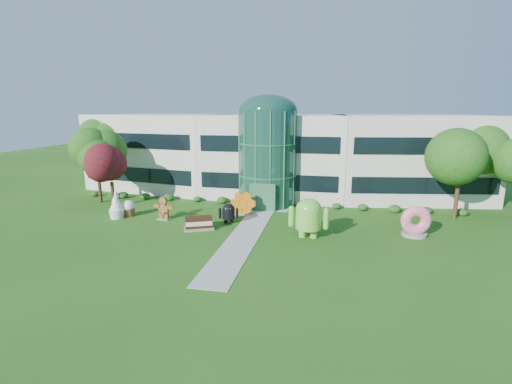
% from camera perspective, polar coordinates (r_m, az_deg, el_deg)
% --- Properties ---
extents(ground, '(140.00, 140.00, 0.00)m').
position_cam_1_polar(ground, '(28.73, -2.35, -7.64)').
color(ground, '#215114').
rests_on(ground, ground).
extents(building, '(46.00, 15.00, 9.30)m').
position_cam_1_polar(building, '(44.95, 3.13, 5.83)').
color(building, beige).
rests_on(building, ground).
extents(atrium, '(6.00, 6.00, 9.80)m').
position_cam_1_polar(atrium, '(39.04, 1.82, 5.18)').
color(atrium, '#194738').
rests_on(atrium, ground).
extents(walkway, '(2.40, 20.00, 0.04)m').
position_cam_1_polar(walkway, '(30.56, -1.45, -6.34)').
color(walkway, '#9E9E93').
rests_on(walkway, ground).
extents(tree_red, '(4.00, 4.00, 6.00)m').
position_cam_1_polar(tree_red, '(40.82, -21.34, 1.95)').
color(tree_red, '#3F0C14').
rests_on(tree_red, ground).
extents(trees_backdrop, '(52.00, 8.00, 8.40)m').
position_cam_1_polar(trees_backdrop, '(40.11, 2.06, 4.37)').
color(trees_backdrop, '#224812').
rests_on(trees_backdrop, ground).
extents(android_green, '(3.40, 2.35, 3.74)m').
position_cam_1_polar(android_green, '(29.36, 8.10, -3.48)').
color(android_green, '#69BE3D').
rests_on(android_green, ground).
extents(android_black, '(2.02, 1.54, 2.08)m').
position_cam_1_polar(android_black, '(33.05, -4.25, -3.05)').
color(android_black, black).
rests_on(android_black, ground).
extents(donut, '(2.56, 1.46, 2.52)m').
position_cam_1_polar(donut, '(32.28, 23.31, -4.05)').
color(donut, '#D35081').
rests_on(donut, ground).
extents(gingerbread, '(2.50, 1.35, 2.18)m').
position_cam_1_polar(gingerbread, '(35.07, -14.04, -2.39)').
color(gingerbread, brown).
rests_on(gingerbread, ground).
extents(ice_cream_sandwich, '(2.74, 2.12, 1.09)m').
position_cam_1_polar(ice_cream_sandwich, '(31.74, -8.80, -4.76)').
color(ice_cream_sandwich, black).
rests_on(ice_cream_sandwich, ground).
extents(honeycomb, '(2.69, 1.33, 2.02)m').
position_cam_1_polar(honeycomb, '(35.70, -1.98, -1.89)').
color(honeycomb, orange).
rests_on(honeycomb, ground).
extents(froyo, '(1.77, 1.77, 2.57)m').
position_cam_1_polar(froyo, '(36.78, -20.70, -1.84)').
color(froyo, white).
rests_on(froyo, ground).
extents(cupcake, '(1.50, 1.50, 1.54)m').
position_cam_1_polar(cupcake, '(37.21, -19.02, -2.36)').
color(cupcake, white).
rests_on(cupcake, ground).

